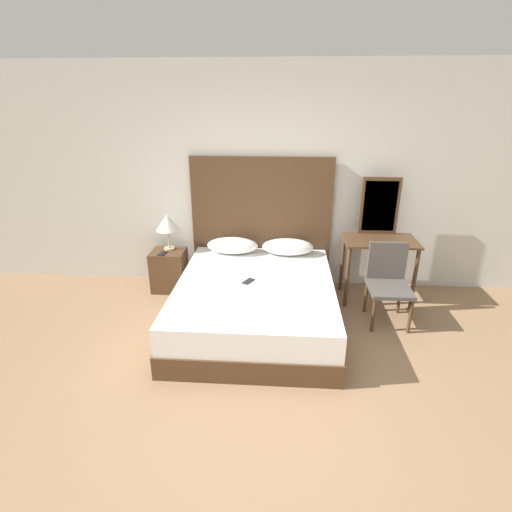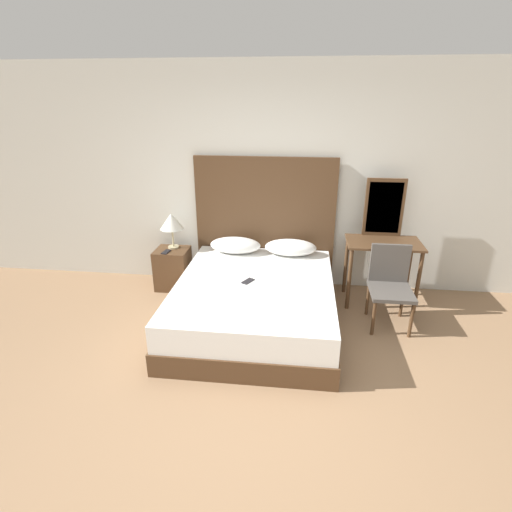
% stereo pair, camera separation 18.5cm
% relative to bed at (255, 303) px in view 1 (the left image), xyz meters
% --- Properties ---
extents(ground_plane, '(16.00, 16.00, 0.00)m').
position_rel_bed_xyz_m(ground_plane, '(0.12, -1.42, -0.25)').
color(ground_plane, '#8C6B4C').
extents(wall_back, '(10.00, 0.06, 2.70)m').
position_rel_bed_xyz_m(wall_back, '(0.12, 1.11, 1.10)').
color(wall_back, silver).
rests_on(wall_back, ground_plane).
extents(bed, '(1.65, 2.02, 0.50)m').
position_rel_bed_xyz_m(bed, '(0.00, 0.00, 0.00)').
color(bed, '#4C331E').
rests_on(bed, ground_plane).
extents(headboard, '(1.74, 0.05, 1.64)m').
position_rel_bed_xyz_m(headboard, '(-0.00, 1.04, 0.57)').
color(headboard, '#4C331E').
rests_on(headboard, ground_plane).
extents(pillow_left, '(0.62, 0.31, 0.19)m').
position_rel_bed_xyz_m(pillow_left, '(-0.34, 0.80, 0.35)').
color(pillow_left, white).
rests_on(pillow_left, bed).
extents(pillow_right, '(0.62, 0.31, 0.19)m').
position_rel_bed_xyz_m(pillow_right, '(0.34, 0.80, 0.35)').
color(pillow_right, white).
rests_on(pillow_right, bed).
extents(phone_on_bed, '(0.13, 0.17, 0.01)m').
position_rel_bed_xyz_m(phone_on_bed, '(-0.07, -0.00, 0.26)').
color(phone_on_bed, '#232328').
rests_on(phone_on_bed, bed).
extents(nightstand, '(0.41, 0.37, 0.51)m').
position_rel_bed_xyz_m(nightstand, '(-1.14, 0.76, 0.01)').
color(nightstand, '#4C331E').
rests_on(nightstand, ground_plane).
extents(table_lamp, '(0.29, 0.29, 0.45)m').
position_rel_bed_xyz_m(table_lamp, '(-1.14, 0.84, 0.61)').
color(table_lamp, tan).
rests_on(table_lamp, nightstand).
extents(phone_on_nightstand, '(0.09, 0.16, 0.01)m').
position_rel_bed_xyz_m(phone_on_nightstand, '(-1.18, 0.67, 0.27)').
color(phone_on_nightstand, black).
rests_on(phone_on_nightstand, nightstand).
extents(vanity_desk, '(0.83, 0.51, 0.76)m').
position_rel_bed_xyz_m(vanity_desk, '(1.40, 0.67, 0.37)').
color(vanity_desk, '#4C331E').
rests_on(vanity_desk, ground_plane).
extents(vanity_mirror, '(0.45, 0.03, 0.68)m').
position_rel_bed_xyz_m(vanity_mirror, '(1.40, 0.89, 0.86)').
color(vanity_mirror, '#4C331E').
rests_on(vanity_mirror, vanity_desk).
extents(chair, '(0.43, 0.48, 0.85)m').
position_rel_bed_xyz_m(chair, '(1.42, 0.22, 0.23)').
color(chair, '#4C4742').
rests_on(chair, ground_plane).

